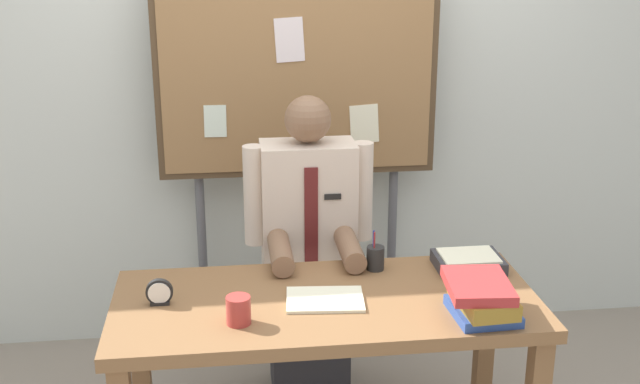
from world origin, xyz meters
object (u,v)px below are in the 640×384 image
(book_stack, at_px, (481,298))
(coffee_mug, at_px, (238,310))
(desk_clock, at_px, (159,293))
(pen_holder, at_px, (375,258))
(person, at_px, (309,262))
(desk, at_px, (326,323))
(paper_tray, at_px, (468,262))
(bulletin_board, at_px, (298,80))
(open_notebook, at_px, (325,300))

(book_stack, distance_m, coffee_mug, 0.84)
(desk_clock, height_order, coffee_mug, coffee_mug)
(pen_holder, bearing_deg, person, 123.23)
(desk, height_order, desk_clock, desk_clock)
(pen_holder, relative_size, paper_tray, 0.62)
(person, height_order, coffee_mug, person)
(person, bearing_deg, book_stack, -56.63)
(bulletin_board, distance_m, open_notebook, 1.22)
(open_notebook, bearing_deg, paper_tray, 20.31)
(coffee_mug, bearing_deg, desk, 25.58)
(desk, distance_m, pen_holder, 0.36)
(book_stack, xyz_separation_m, desk_clock, (-1.11, 0.23, -0.03))
(desk, height_order, paper_tray, paper_tray)
(desk, bearing_deg, paper_tray, 18.79)
(coffee_mug, height_order, paper_tray, coffee_mug)
(open_notebook, xyz_separation_m, desk_clock, (-0.59, 0.05, 0.04))
(coffee_mug, bearing_deg, book_stack, -3.22)
(open_notebook, distance_m, paper_tray, 0.64)
(desk_clock, bearing_deg, person, 42.97)
(book_stack, bearing_deg, coffee_mug, 176.78)
(book_stack, relative_size, pen_holder, 1.84)
(desk_clock, bearing_deg, book_stack, -11.54)
(bulletin_board, bearing_deg, coffee_mug, -105.06)
(desk, relative_size, pen_holder, 9.68)
(person, xyz_separation_m, pen_holder, (0.23, -0.35, 0.16))
(open_notebook, height_order, pen_holder, pen_holder)
(open_notebook, relative_size, desk_clock, 2.87)
(desk, bearing_deg, open_notebook, -107.10)
(bulletin_board, distance_m, paper_tray, 1.18)
(person, xyz_separation_m, desk_clock, (-0.60, -0.56, 0.15))
(person, bearing_deg, pen_holder, -56.77)
(pen_holder, bearing_deg, book_stack, -56.52)
(person, relative_size, desk_clock, 14.23)
(desk, height_order, open_notebook, open_notebook)
(bulletin_board, height_order, book_stack, bulletin_board)
(coffee_mug, distance_m, pen_holder, 0.67)
(bulletin_board, relative_size, pen_holder, 11.69)
(desk_clock, height_order, pen_holder, pen_holder)
(person, xyz_separation_m, paper_tray, (0.59, -0.38, 0.14))
(book_stack, height_order, paper_tray, book_stack)
(book_stack, xyz_separation_m, pen_holder, (-0.29, 0.44, -0.02))
(desk, relative_size, bulletin_board, 0.83)
(coffee_mug, bearing_deg, paper_tray, 21.23)
(desk, height_order, bulletin_board, bulletin_board)
(coffee_mug, relative_size, paper_tray, 0.38)
(book_stack, bearing_deg, bulletin_board, 112.66)
(open_notebook, bearing_deg, bulletin_board, 89.66)
(person, bearing_deg, open_notebook, -90.59)
(desk, distance_m, paper_tray, 0.64)
(pen_holder, distance_m, paper_tray, 0.37)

